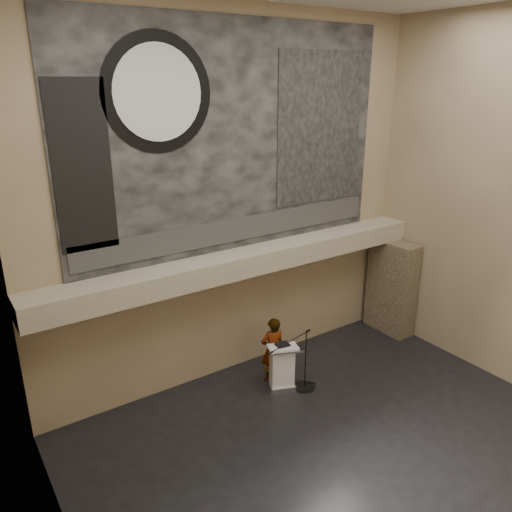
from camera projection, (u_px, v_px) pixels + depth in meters
floor at (347, 454)px, 9.79m from camera, size 10.00×10.00×0.00m
wall_back at (237, 203)px, 11.48m from camera, size 10.00×0.02×8.50m
wall_left at (52, 330)px, 5.72m from camera, size 0.02×8.00×8.50m
soffit at (246, 261)px, 11.61m from camera, size 10.00×0.80×0.50m
sprinkler_left at (186, 288)px, 10.82m from camera, size 0.04×0.04×0.06m
sprinkler_right at (310, 258)px, 12.67m from camera, size 0.04×0.04×0.06m
banner at (236, 139)px, 10.97m from camera, size 8.00×0.05×5.00m
banner_text_strip at (238, 229)px, 11.63m from camera, size 7.76×0.02×0.55m
banner_clock_rim at (158, 93)px, 9.65m from camera, size 2.30×0.02×2.30m
banner_clock_face at (158, 93)px, 9.64m from camera, size 1.84×0.02×1.84m
banner_building_print at (321, 129)px, 12.17m from camera, size 2.60×0.02×3.60m
banner_brick_print at (82, 168)px, 9.25m from camera, size 1.10×0.02×3.20m
stone_pier at (391, 287)px, 14.25m from camera, size 0.60×1.40×2.70m
lectern at (282, 366)px, 11.78m from camera, size 0.82×0.71×1.13m
binder at (283, 345)px, 11.60m from camera, size 0.34×0.28×0.04m
papers at (278, 348)px, 11.50m from camera, size 0.32×0.38×0.00m
speaker_person at (273, 350)px, 11.95m from camera, size 0.67×0.51×1.67m
mic_stand at (303, 379)px, 11.82m from camera, size 1.56×0.58×1.52m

